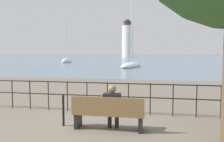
# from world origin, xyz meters

# --- Properties ---
(ground_plane) EXTENTS (1000.00, 1000.00, 0.00)m
(ground_plane) POSITION_xyz_m (0.00, 0.00, 0.00)
(ground_plane) COLOR #706656
(harbor_water) EXTENTS (600.00, 300.00, 0.01)m
(harbor_water) POSITION_xyz_m (0.00, 161.19, 0.00)
(harbor_water) COLOR slate
(harbor_water) RESTS_ON ground_plane
(park_bench) EXTENTS (1.89, 0.45, 0.90)m
(park_bench) POSITION_xyz_m (0.00, -0.06, 0.44)
(park_bench) COLOR brown
(park_bench) RESTS_ON ground_plane
(seated_person_left) EXTENTS (0.44, 0.35, 1.19)m
(seated_person_left) POSITION_xyz_m (0.10, 0.01, 0.66)
(seated_person_left) COLOR black
(seated_person_left) RESTS_ON ground_plane
(promenade_railing) EXTENTS (10.75, 0.04, 1.05)m
(promenade_railing) POSITION_xyz_m (-0.00, 1.55, 0.69)
(promenade_railing) COLOR black
(promenade_railing) RESTS_ON ground_plane
(closed_umbrella) EXTENTS (0.09, 0.09, 0.93)m
(closed_umbrella) POSITION_xyz_m (-1.28, 0.03, 0.52)
(closed_umbrella) COLOR black
(closed_umbrella) RESTS_ON ground_plane
(sailboat_0) EXTENTS (2.05, 5.22, 10.62)m
(sailboat_0) POSITION_xyz_m (-17.95, 40.92, 0.38)
(sailboat_0) COLOR white
(sailboat_0) RESTS_ON ground_plane
(sailboat_1) EXTENTS (3.38, 8.40, 12.69)m
(sailboat_1) POSITION_xyz_m (-2.07, 27.49, 0.29)
(sailboat_1) COLOR white
(sailboat_1) RESTS_ON ground_plane
(harbor_lighthouse) EXTENTS (5.92, 5.92, 21.29)m
(harbor_lighthouse) POSITION_xyz_m (-12.92, 116.09, 9.90)
(harbor_lighthouse) COLOR white
(harbor_lighthouse) RESTS_ON ground_plane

